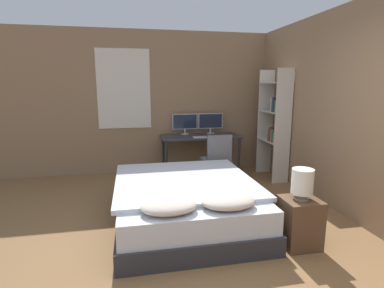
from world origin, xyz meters
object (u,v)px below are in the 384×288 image
Objects in this scene: monitor_right at (211,122)px; bookshelf at (275,121)px; office_chair at (217,165)px; computer_mouse at (217,136)px; bedside_lamp at (302,182)px; monitor_left at (185,123)px; desk at (200,140)px; bed at (186,202)px; nightstand at (299,222)px; keyboard at (203,137)px.

monitor_right is 0.25× the size of bookshelf.
office_chair is at bearing -171.08° from bookshelf.
computer_mouse is 0.68m from office_chair.
office_chair is 1.34m from bookshelf.
bedside_lamp is 0.66× the size of monitor_right.
monitor_left is 0.55× the size of office_chair.
bookshelf reaches higher than monitor_left.
desk is 0.47m from monitor_right.
bed is at bearing -120.84° from office_chair.
bedside_lamp reaches higher than nightstand.
office_chair is (0.12, -0.53, -0.40)m from keyboard.
monitor_right is (0.91, 2.24, 0.71)m from bed.
computer_mouse is (-0.16, 2.60, 0.50)m from nightstand.
office_chair is at bearing -77.51° from keyboard.
keyboard is 0.19× the size of bookshelf.
monitor_left is (-0.69, 3.03, 0.71)m from nightstand.
monitor_right is (-0.17, 3.03, 0.26)m from bedside_lamp.
bookshelf reaches higher than monitor_right.
keyboard is at bearing 70.26° from bed.
computer_mouse reaches higher than bed.
monitor_left is (0.39, 2.24, 0.71)m from bed.
computer_mouse is at bearing -87.73° from monitor_right.
desk is at bearing 98.70° from nightstand.
nightstand is 2.65m from computer_mouse.
bed is 1.50m from office_chair.
bookshelf is at bearing -24.39° from desk.
computer_mouse reaches higher than nightstand.
keyboard reaches higher than bed.
bookshelf is (1.24, -0.35, 0.30)m from keyboard.
nightstand is 0.59× the size of office_chair.
keyboard is (-0.26, -0.43, -0.22)m from monitor_right.
nightstand is at bearing -81.38° from office_chair.
nightstand is 0.27× the size of bookshelf.
bookshelf reaches higher than desk.
desk is 21.09× the size of computer_mouse.
monitor_right is 0.48m from computer_mouse.
desk is 1.42m from bookshelf.
keyboard is at bearing -90.00° from desk.
nightstand is 1.07× the size of monitor_left.
bed is 1.36× the size of desk.
bedside_lamp is at bearing -36.12° from bed.
desk is 1.65× the size of office_chair.
monitor_left is 0.51m from monitor_right.
monitor_right reaches higher than bed.
monitor_left is 1.20m from office_chair.
office_chair reaches higher than computer_mouse.
nightstand is at bearing -77.22° from monitor_left.
bedside_lamp is at bearing -77.22° from monitor_left.
bedside_lamp is 0.22× the size of desk.
bed is 4.10× the size of monitor_right.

